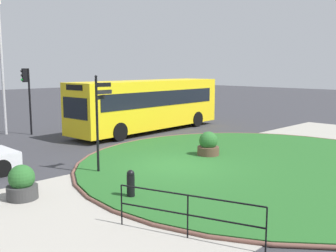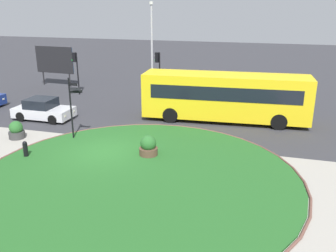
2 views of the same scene
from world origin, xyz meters
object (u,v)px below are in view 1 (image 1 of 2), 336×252
(bus_yellow, at_px, (148,104))
(signpost_directional, at_px, (99,117))
(planter_near_signpost, at_px, (208,146))
(bollard_foreground, at_px, (131,184))
(lamppost_tall, at_px, (2,64))
(planter_kerbside, at_px, (22,184))
(traffic_light_far, at_px, (27,86))

(bus_yellow, bearing_deg, signpost_directional, 33.45)
(planter_near_signpost, bearing_deg, bollard_foreground, -162.58)
(lamppost_tall, relative_size, planter_near_signpost, 6.72)
(bus_yellow, bearing_deg, lamppost_tall, -40.96)
(signpost_directional, height_order, planter_near_signpost, signpost_directional)
(lamppost_tall, xyz_separation_m, planter_kerbside, (-4.41, -11.76, -3.62))
(planter_near_signpost, height_order, planter_kerbside, planter_near_signpost)
(lamppost_tall, bearing_deg, planter_near_signpost, -72.78)
(bollard_foreground, bearing_deg, traffic_light_far, 76.84)
(bus_yellow, xyz_separation_m, planter_near_signpost, (-2.92, -7.09, -1.16))
(bus_yellow, height_order, planter_near_signpost, bus_yellow)
(bollard_foreground, distance_m, traffic_light_far, 13.44)
(signpost_directional, bearing_deg, planter_near_signpost, -13.55)
(bollard_foreground, distance_m, planter_near_signpost, 6.20)
(bus_yellow, relative_size, lamppost_tall, 1.43)
(bollard_foreground, bearing_deg, planter_kerbside, 135.11)
(planter_near_signpost, bearing_deg, bus_yellow, 67.62)
(signpost_directional, height_order, bollard_foreground, signpost_directional)
(lamppost_tall, relative_size, planter_kerbside, 7.24)
(bus_yellow, xyz_separation_m, planter_kerbside, (-11.10, -6.68, -1.20))
(lamppost_tall, bearing_deg, signpost_directional, -95.71)
(bollard_foreground, xyz_separation_m, lamppost_tall, (2.14, 14.02, 3.63))
(traffic_light_far, bearing_deg, planter_near_signpost, 116.78)
(bollard_foreground, xyz_separation_m, traffic_light_far, (3.01, 12.89, 2.35))
(signpost_directional, xyz_separation_m, planter_near_signpost, (4.87, -1.17, -1.60))
(traffic_light_far, relative_size, planter_near_signpost, 3.39)
(traffic_light_far, height_order, planter_kerbside, traffic_light_far)
(bollard_foreground, distance_m, lamppost_tall, 14.64)
(bollard_foreground, xyz_separation_m, planter_near_signpost, (5.91, 1.86, 0.05))
(lamppost_tall, bearing_deg, bus_yellow, -37.19)
(planter_near_signpost, bearing_deg, traffic_light_far, 104.74)
(signpost_directional, bearing_deg, lamppost_tall, 84.29)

